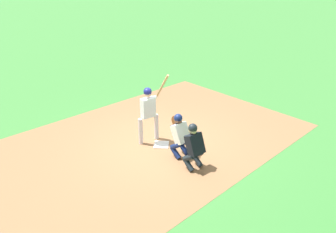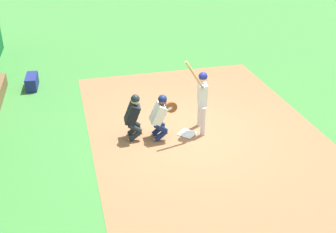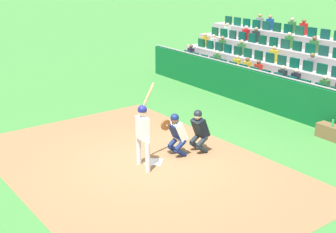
{
  "view_description": "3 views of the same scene",
  "coord_description": "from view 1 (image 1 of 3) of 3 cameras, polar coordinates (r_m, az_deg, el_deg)",
  "views": [
    {
      "loc": [
        -5.16,
        -6.35,
        4.82
      ],
      "look_at": [
        -0.26,
        -0.62,
        1.25
      ],
      "focal_mm": 33.53,
      "sensor_mm": 36.0,
      "label": 1
    },
    {
      "loc": [
        10.08,
        -2.7,
        5.94
      ],
      "look_at": [
        0.51,
        -0.65,
        0.87
      ],
      "focal_mm": 46.2,
      "sensor_mm": 36.0,
      "label": 2
    },
    {
      "loc": [
        -9.64,
        6.21,
        5.15
      ],
      "look_at": [
        0.25,
        -0.63,
        1.13
      ],
      "focal_mm": 48.97,
      "sensor_mm": 36.0,
      "label": 3
    }
  ],
  "objects": [
    {
      "name": "ground_plane",
      "position": [
        9.49,
        -1.22,
        -5.19
      ],
      "size": [
        160.0,
        160.0,
        0.0
      ],
      "primitive_type": "plane",
      "color": "#3E833A"
    },
    {
      "name": "catcher_crouching",
      "position": [
        8.67,
        2.13,
        -2.97
      ],
      "size": [
        0.47,
        0.72,
        1.28
      ],
      "color": "navy",
      "rests_on": "ground_plane"
    },
    {
      "name": "home_plate_umpire",
      "position": [
        8.14,
        4.71,
        -5.12
      ],
      "size": [
        0.47,
        0.47,
        1.3
      ],
      "color": "#1C2429",
      "rests_on": "ground_plane"
    },
    {
      "name": "infield_dirt_patch",
      "position": [
        9.83,
        -3.07,
        -4.04
      ],
      "size": [
        9.74,
        6.7,
        0.01
      ],
      "primitive_type": "cube",
      "rotation": [
        0.0,
        0.0,
        0.04
      ],
      "color": "#946945",
      "rests_on": "ground_plane"
    },
    {
      "name": "home_plate_marker",
      "position": [
        9.48,
        -1.22,
        -5.11
      ],
      "size": [
        0.62,
        0.62,
        0.02
      ],
      "primitive_type": "cube",
      "rotation": [
        0.0,
        0.0,
        0.79
      ],
      "color": "white",
      "rests_on": "infield_dirt_patch"
    },
    {
      "name": "batter_at_plate",
      "position": [
        9.23,
        -3.53,
        1.39
      ],
      "size": [
        0.7,
        0.72,
        2.21
      ],
      "color": "silver",
      "rests_on": "ground_plane"
    }
  ]
}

